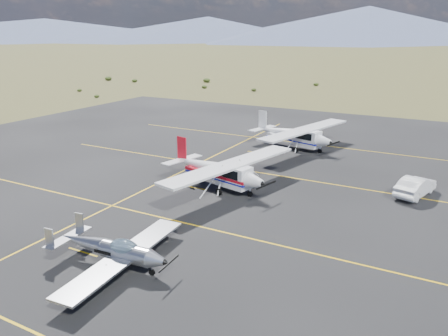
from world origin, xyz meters
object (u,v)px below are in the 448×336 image
Objects in this scene: aircraft_cessna at (218,169)px; sedan at (415,186)px; aircraft_low_wing at (114,250)px; aircraft_plain at (294,134)px.

sedan is (12.81, 4.95, -0.71)m from aircraft_cessna.
aircraft_low_wing is 12.26m from aircraft_cessna.
aircraft_cessna is 3.03× the size of sedan.
sedan is at bearing 34.73° from aircraft_cessna.
aircraft_cessna is (-1.01, 12.21, 0.52)m from aircraft_low_wing.
sedan is at bearing 51.60° from aircraft_low_wing.
aircraft_plain is at bearing 99.32° from aircraft_cessna.
sedan is at bearing -20.29° from aircraft_plain.
aircraft_plain is 3.06× the size of sedan.
aircraft_plain is at bearing 86.14° from aircraft_low_wing.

